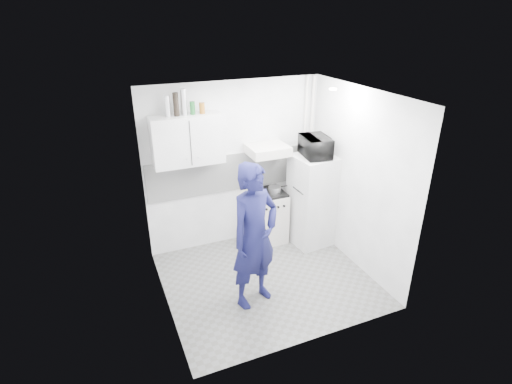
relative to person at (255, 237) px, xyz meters
name	(u,v)px	position (x,y,z in m)	size (l,w,h in m)	color
floor	(267,279)	(0.32, 0.32, -0.96)	(2.80, 2.80, 0.00)	slate
ceiling	(269,95)	(0.32, 0.32, 1.64)	(2.80, 2.80, 0.00)	white
wall_back	(235,165)	(0.32, 1.57, 0.34)	(2.80, 2.80, 0.00)	white
wall_left	(159,217)	(-1.08, 0.32, 0.34)	(2.60, 2.60, 0.00)	white
wall_right	(358,181)	(1.72, 0.32, 0.34)	(2.60, 2.60, 0.00)	white
person	(255,237)	(0.00, 0.00, 0.00)	(0.70, 0.46, 1.92)	#131440
stove	(268,217)	(0.79, 1.32, -0.54)	(0.52, 0.52, 0.84)	silver
fridge	(312,200)	(1.42, 1.01, -0.22)	(0.61, 0.61, 1.48)	white
stove_top	(268,193)	(0.79, 1.32, -0.10)	(0.50, 0.50, 0.03)	black
saucepan	(275,190)	(0.86, 1.25, -0.03)	(0.19, 0.19, 0.11)	silver
microwave	(316,147)	(1.42, 1.01, 0.68)	(0.38, 0.55, 0.31)	black
bottle_b	(167,106)	(-0.67, 1.40, 1.38)	(0.07, 0.07, 0.28)	silver
bottle_c	(176,104)	(-0.55, 1.40, 1.40)	(0.08, 0.08, 0.31)	black
bottle_d	(184,102)	(-0.44, 1.40, 1.42)	(0.08, 0.08, 0.35)	silver
canister_a	(192,108)	(-0.33, 1.40, 1.33)	(0.07, 0.07, 0.18)	#144C1E
canister_b	(202,108)	(-0.19, 1.40, 1.32)	(0.08, 0.08, 0.15)	brown
upper_cabinet	(187,140)	(-0.43, 1.40, 0.89)	(1.00, 0.35, 0.70)	white
range_hood	(268,150)	(0.77, 1.32, 0.61)	(0.60, 0.50, 0.14)	silver
backsplash	(235,172)	(0.32, 1.56, 0.24)	(2.74, 0.03, 0.60)	white
pipe_a	(310,156)	(1.62, 1.49, 0.34)	(0.05, 0.05, 2.60)	silver
pipe_b	(304,157)	(1.50, 1.49, 0.34)	(0.04, 0.04, 2.60)	silver
ceiling_spot_fixture	(333,89)	(1.32, 0.52, 1.61)	(0.10, 0.10, 0.02)	white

